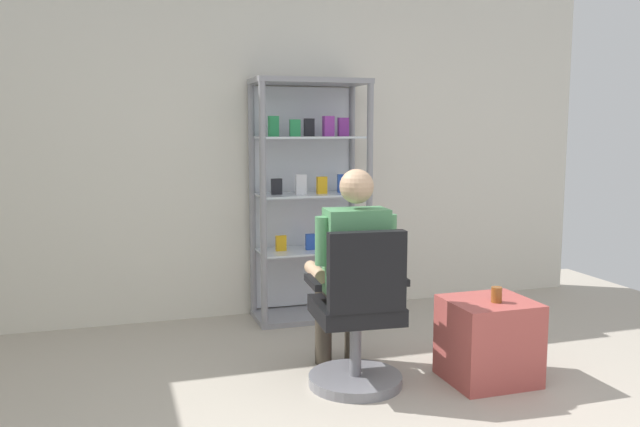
{
  "coord_description": "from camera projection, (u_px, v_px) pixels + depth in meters",
  "views": [
    {
      "loc": [
        -1.07,
        -2.2,
        1.52
      ],
      "look_at": [
        0.13,
        1.58,
        1.0
      ],
      "focal_mm": 36.49,
      "sensor_mm": 36.0,
      "label": 1
    }
  ],
  "objects": [
    {
      "name": "back_wall",
      "position": [
        252.0,
        149.0,
        5.26
      ],
      "size": [
        6.0,
        0.1,
        2.7
      ],
      "primitive_type": "cube",
      "color": "silver",
      "rests_on": "ground"
    },
    {
      "name": "tea_glass",
      "position": [
        497.0,
        295.0,
        3.83
      ],
      "size": [
        0.06,
        0.06,
        0.09
      ],
      "primitive_type": "cylinder",
      "color": "brown",
      "rests_on": "storage_crate"
    },
    {
      "name": "office_chair",
      "position": [
        358.0,
        323.0,
        3.78
      ],
      "size": [
        0.58,
        0.56,
        0.96
      ],
      "color": "slate",
      "rests_on": "ground"
    },
    {
      "name": "seated_shopkeeper",
      "position": [
        351.0,
        264.0,
        3.89
      ],
      "size": [
        0.51,
        0.58,
        1.29
      ],
      "color": "#3F382D",
      "rests_on": "ground"
    },
    {
      "name": "display_cabinet_main",
      "position": [
        308.0,
        197.0,
        5.2
      ],
      "size": [
        0.9,
        0.45,
        1.9
      ],
      "color": "gray",
      "rests_on": "ground"
    },
    {
      "name": "storage_crate",
      "position": [
        488.0,
        340.0,
        3.92
      ],
      "size": [
        0.5,
        0.45,
        0.5
      ],
      "primitive_type": "cube",
      "color": "#B24C47",
      "rests_on": "ground"
    }
  ]
}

